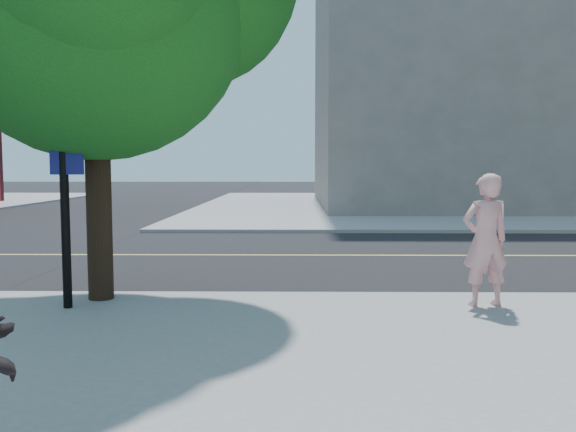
{
  "coord_description": "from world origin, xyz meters",
  "views": [
    {
      "loc": [
        3.76,
        -9.0,
        2.03
      ],
      "look_at": [
        3.64,
        -0.19,
        1.3
      ],
      "focal_mm": 37.25,
      "sensor_mm": 36.0,
      "label": 1
    }
  ],
  "objects": [
    {
      "name": "man_on_phone",
      "position": [
        6.35,
        -0.87,
        1.03
      ],
      "size": [
        0.73,
        0.54,
        1.82
      ],
      "primitive_type": "imported",
      "rotation": [
        0.0,
        0.0,
        3.32
      ],
      "color": "pink",
      "rests_on": "sidewalk_se"
    },
    {
      "name": "filler_ne",
      "position": [
        14.0,
        22.0,
        7.12
      ],
      "size": [
        18.0,
        16.0,
        14.0
      ],
      "primitive_type": "cube",
      "color": "slate",
      "rests_on": "sidewalk_ne"
    },
    {
      "name": "sidewalk_ne",
      "position": [
        13.5,
        21.5,
        0.06
      ],
      "size": [
        29.0,
        25.0,
        0.12
      ],
      "primitive_type": "cube",
      "color": "gray",
      "rests_on": "ground"
    },
    {
      "name": "ground",
      "position": [
        0.0,
        0.0,
        0.0
      ],
      "size": [
        140.0,
        140.0,
        0.0
      ],
      "primitive_type": "plane",
      "color": "black",
      "rests_on": "ground"
    },
    {
      "name": "road_ew",
      "position": [
        0.0,
        4.5,
        0.01
      ],
      "size": [
        140.0,
        9.0,
        0.01
      ],
      "primitive_type": "cube",
      "color": "black",
      "rests_on": "ground"
    }
  ]
}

